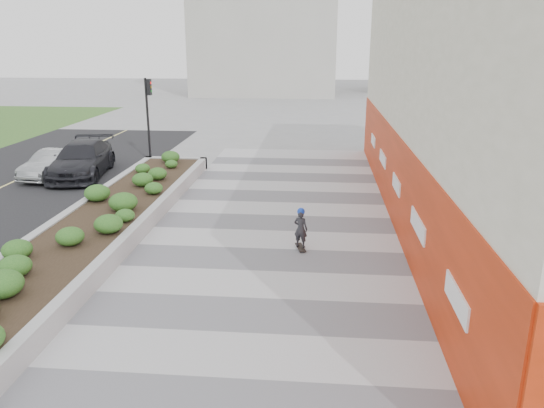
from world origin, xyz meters
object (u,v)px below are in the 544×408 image
Objects in this scene: traffic_signal_near at (148,107)px; car_silver at (52,164)px; skateboarder at (301,228)px; planter at (105,218)px; car_dark at (82,159)px.

car_silver is (-3.41, -3.84, -2.15)m from traffic_signal_near.
car_silver is (-11.57, 7.80, -0.05)m from skateboarder.
traffic_signal_near is 14.37m from skateboarder.
planter is 8.41m from car_silver.
car_dark is (-2.15, -3.48, -1.99)m from traffic_signal_near.
car_dark is at bearing 118.93° from planter.
traffic_signal_near reaches higher than car_silver.
car_dark reaches higher than planter.
car_silver is 1.31m from car_dark.
skateboarder is 13.95m from car_silver.
car_dark is (-3.88, 7.02, 0.35)m from planter.
skateboarder reaches higher than car_silver.
planter is 3.39× the size of car_dark.
skateboarder is 13.15m from car_dark.
traffic_signal_near is 3.25× the size of skateboarder.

